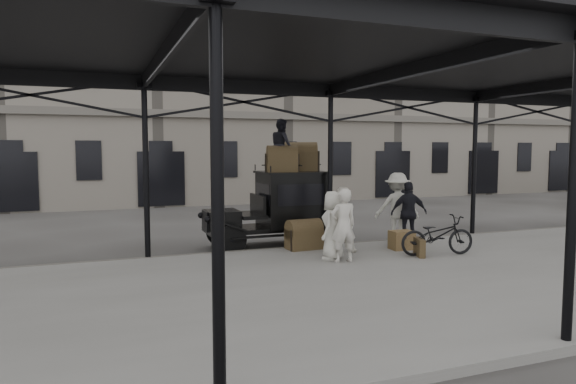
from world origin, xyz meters
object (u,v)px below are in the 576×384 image
object	(u,v)px
porter_left	(343,225)
steamer_trunk_platform	(304,236)
taxi	(282,205)
steamer_trunk_roof_near	(282,161)
bicycle	(437,235)
porter_official	(409,213)

from	to	relation	value
porter_left	steamer_trunk_platform	distance (m)	1.88
taxi	steamer_trunk_roof_near	bearing A→B (deg)	-108.07
steamer_trunk_roof_near	steamer_trunk_platform	distance (m)	2.31
bicycle	steamer_trunk_platform	xyz separation A→B (m)	(-2.85, 1.93, -0.17)
porter_official	steamer_trunk_roof_near	size ratio (longest dim) A/B	2.08
porter_left	porter_official	world-z (taller)	porter_official
porter_left	bicycle	xyz separation A→B (m)	(2.58, -0.15, -0.37)
steamer_trunk_platform	porter_official	bearing A→B (deg)	-11.83
taxi	steamer_trunk_platform	xyz separation A→B (m)	(0.14, -1.37, -0.72)
taxi	porter_official	distance (m)	3.63
porter_official	steamer_trunk_platform	size ratio (longest dim) A/B	1.93
steamer_trunk_platform	porter_left	bearing A→B (deg)	-86.34
taxi	porter_official	bearing A→B (deg)	-28.57
taxi	porter_official	xyz separation A→B (m)	(3.19, -1.74, -0.17)
porter_left	porter_official	size ratio (longest dim) A/B	0.99
porter_left	bicycle	distance (m)	2.61
taxi	porter_official	world-z (taller)	taxi
porter_left	porter_official	bearing A→B (deg)	-151.52
porter_left	taxi	bearing A→B (deg)	-81.10
porter_left	steamer_trunk_roof_near	size ratio (longest dim) A/B	2.06
taxi	steamer_trunk_roof_near	size ratio (longest dim) A/B	4.30
taxi	bicycle	size ratio (longest dim) A/B	1.90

